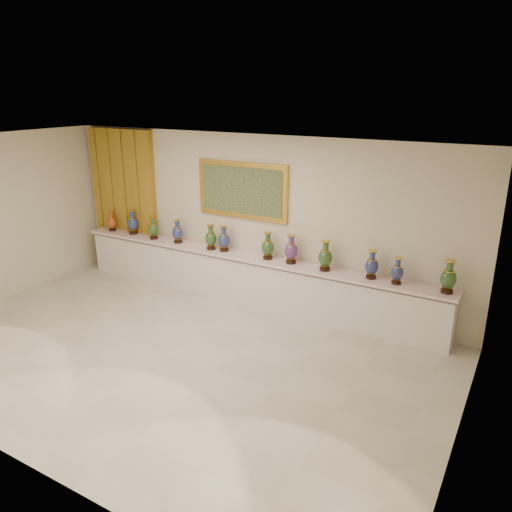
% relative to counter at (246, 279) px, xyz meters
% --- Properties ---
extents(ground, '(8.00, 8.00, 0.00)m').
position_rel_counter_xyz_m(ground, '(0.00, -2.27, -0.44)').
color(ground, beige).
rests_on(ground, ground).
extents(room, '(8.00, 8.00, 8.00)m').
position_rel_counter_xyz_m(room, '(-2.57, 0.17, 1.15)').
color(room, beige).
rests_on(room, ground).
extents(counter, '(7.28, 0.48, 0.90)m').
position_rel_counter_xyz_m(counter, '(0.00, 0.00, 0.00)').
color(counter, white).
rests_on(counter, ground).
extents(vase_0, '(0.25, 0.25, 0.42)m').
position_rel_counter_xyz_m(vase_0, '(-3.25, -0.03, 0.65)').
color(vase_0, black).
rests_on(vase_0, counter).
extents(vase_1, '(0.30, 0.30, 0.49)m').
position_rel_counter_xyz_m(vase_1, '(-2.70, 0.01, 0.68)').
color(vase_1, black).
rests_on(vase_1, counter).
extents(vase_2, '(0.26, 0.26, 0.44)m').
position_rel_counter_xyz_m(vase_2, '(-2.10, -0.05, 0.66)').
color(vase_2, black).
rests_on(vase_2, counter).
extents(vase_3, '(0.27, 0.27, 0.46)m').
position_rel_counter_xyz_m(vase_3, '(-1.52, -0.02, 0.67)').
color(vase_3, black).
rests_on(vase_3, counter).
extents(vase_4, '(0.23, 0.23, 0.46)m').
position_rel_counter_xyz_m(vase_4, '(-0.73, -0.04, 0.67)').
color(vase_4, black).
rests_on(vase_4, counter).
extents(vase_5, '(0.24, 0.24, 0.47)m').
position_rel_counter_xyz_m(vase_5, '(-0.46, -0.00, 0.67)').
color(vase_5, black).
rests_on(vase_5, counter).
extents(vase_6, '(0.25, 0.25, 0.48)m').
position_rel_counter_xyz_m(vase_6, '(0.44, 0.00, 0.68)').
color(vase_6, black).
rests_on(vase_6, counter).
extents(vase_7, '(0.29, 0.29, 0.50)m').
position_rel_counter_xyz_m(vase_7, '(0.89, 0.00, 0.69)').
color(vase_7, black).
rests_on(vase_7, counter).
extents(vase_8, '(0.26, 0.26, 0.50)m').
position_rel_counter_xyz_m(vase_8, '(1.53, -0.03, 0.69)').
color(vase_8, black).
rests_on(vase_8, counter).
extents(vase_9, '(0.25, 0.25, 0.46)m').
position_rel_counter_xyz_m(vase_9, '(2.29, -0.01, 0.67)').
color(vase_9, black).
rests_on(vase_9, counter).
extents(vase_10, '(0.25, 0.25, 0.41)m').
position_rel_counter_xyz_m(vase_10, '(2.70, -0.04, 0.65)').
color(vase_10, black).
rests_on(vase_10, counter).
extents(vase_11, '(0.28, 0.28, 0.50)m').
position_rel_counter_xyz_m(vase_11, '(3.43, -0.03, 0.69)').
color(vase_11, black).
rests_on(vase_11, counter).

